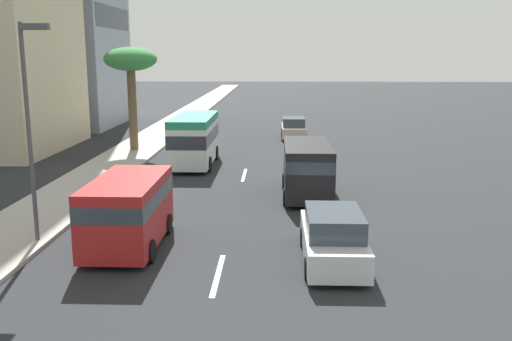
% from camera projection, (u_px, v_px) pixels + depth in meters
% --- Properties ---
extents(ground_plane, '(198.00, 198.00, 0.00)m').
position_uv_depth(ground_plane, '(249.00, 155.00, 35.70)').
color(ground_plane, '#26282B').
extents(sidewalk_right, '(162.00, 3.35, 0.15)m').
position_uv_depth(sidewalk_right, '(131.00, 153.00, 35.94)').
color(sidewalk_right, '#B2ADA3').
rests_on(sidewalk_right, ground_plane).
extents(lane_stripe_mid, '(3.20, 0.16, 0.01)m').
position_uv_depth(lane_stripe_mid, '(218.00, 275.00, 16.26)').
color(lane_stripe_mid, silver).
rests_on(lane_stripe_mid, ground_plane).
extents(lane_stripe_far, '(3.20, 0.16, 0.01)m').
position_uv_depth(lane_stripe_far, '(244.00, 175.00, 29.74)').
color(lane_stripe_far, silver).
rests_on(lane_stripe_far, ground_plane).
extents(car_lead, '(4.39, 1.84, 1.60)m').
position_uv_depth(car_lead, '(294.00, 128.00, 42.68)').
color(car_lead, beige).
rests_on(car_lead, ground_plane).
extents(car_second, '(4.60, 1.85, 1.66)m').
position_uv_depth(car_second, '(333.00, 238.00, 17.15)').
color(car_second, silver).
rests_on(car_second, ground_plane).
extents(van_third, '(4.72, 2.23, 2.31)m').
position_uv_depth(van_third, '(128.00, 208.00, 18.41)').
color(van_third, '#A51E1E').
rests_on(van_third, ground_plane).
extents(van_fourth, '(5.07, 2.16, 2.39)m').
position_uv_depth(van_fourth, '(307.00, 166.00, 25.03)').
color(van_fourth, black).
rests_on(van_fourth, ground_plane).
extents(minibus_fifth, '(6.26, 2.28, 2.85)m').
position_uv_depth(minibus_fifth, '(194.00, 138.00, 32.14)').
color(minibus_fifth, silver).
rests_on(minibus_fifth, ground_plane).
extents(palm_tree, '(3.36, 3.36, 6.59)m').
position_uv_depth(palm_tree, '(131.00, 63.00, 35.78)').
color(palm_tree, brown).
rests_on(palm_tree, sidewalk_right).
extents(street_lamp, '(0.24, 0.97, 7.11)m').
position_uv_depth(street_lamp, '(30.00, 110.00, 18.03)').
color(street_lamp, '#4C4C51').
rests_on(street_lamp, sidewalk_right).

